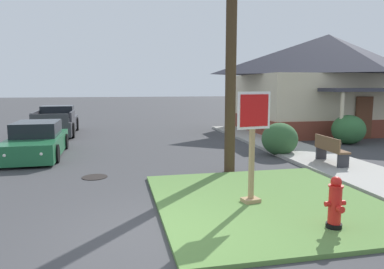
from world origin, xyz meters
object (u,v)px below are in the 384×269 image
(parked_sedan_green, at_px, (37,141))
(street_bench, at_px, (330,149))
(manhole_cover, at_px, (95,177))
(pickup_truck_charcoal, at_px, (57,123))
(stop_sign, at_px, (252,148))
(fire_hydrant, at_px, (335,204))

(parked_sedan_green, height_order, street_bench, parked_sedan_green)
(manhole_cover, relative_size, pickup_truck_charcoal, 0.13)
(manhole_cover, height_order, street_bench, street_bench)
(street_bench, bearing_deg, parked_sedan_green, 157.83)
(stop_sign, height_order, street_bench, stop_sign)
(fire_hydrant, relative_size, parked_sedan_green, 0.21)
(manhole_cover, bearing_deg, street_bench, -1.72)
(fire_hydrant, distance_m, parked_sedan_green, 10.64)
(manhole_cover, distance_m, street_bench, 7.23)
(fire_hydrant, relative_size, street_bench, 0.63)
(stop_sign, distance_m, pickup_truck_charcoal, 14.20)
(parked_sedan_green, height_order, pickup_truck_charcoal, pickup_truck_charcoal)
(stop_sign, distance_m, parked_sedan_green, 8.85)
(stop_sign, xyz_separation_m, manhole_cover, (-3.41, 3.17, -1.25))
(fire_hydrant, distance_m, pickup_truck_charcoal, 16.02)
(parked_sedan_green, bearing_deg, manhole_cover, -58.55)
(manhole_cover, relative_size, street_bench, 0.48)
(stop_sign, bearing_deg, pickup_truck_charcoal, 114.42)
(parked_sedan_green, relative_size, pickup_truck_charcoal, 0.84)
(parked_sedan_green, bearing_deg, pickup_truck_charcoal, 92.19)
(stop_sign, bearing_deg, parked_sedan_green, 129.64)
(pickup_truck_charcoal, bearing_deg, street_bench, -45.88)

